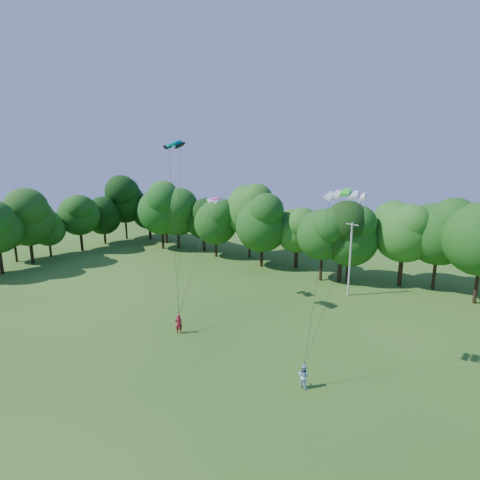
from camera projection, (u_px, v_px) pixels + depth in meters
The scene contains 10 objects.
ground at pixel (137, 429), 22.79m from camera, with size 160.00×160.00×0.00m, color #245016.
utility_pole at pixel (350, 259), 44.10m from camera, with size 1.70×0.69×8.90m.
kite_flyer_left at pixel (179, 324), 35.15m from camera, with size 0.68×0.45×1.86m, color maroon.
kite_flyer_right at pixel (304, 376), 26.83m from camera, with size 0.85×0.66×1.75m, color #B1D7F6.
kite_teal at pixel (174, 143), 35.67m from camera, with size 2.60×1.63×0.53m.
kite_green at pixel (346, 192), 25.45m from camera, with size 2.83×1.50×0.45m.
kite_pink at pixel (215, 199), 41.21m from camera, with size 2.20×1.57×0.35m.
tree_back_west at pixel (161, 203), 66.67m from camera, with size 9.19×9.19×13.37m.
tree_back_center at pixel (342, 228), 48.76m from camera, with size 7.99×7.99×11.62m.
tree_flank_west at pixel (27, 214), 57.29m from camera, with size 8.58×8.58×12.47m.
Camera 1 is at (16.31, -12.85, 16.15)m, focal length 28.00 mm.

